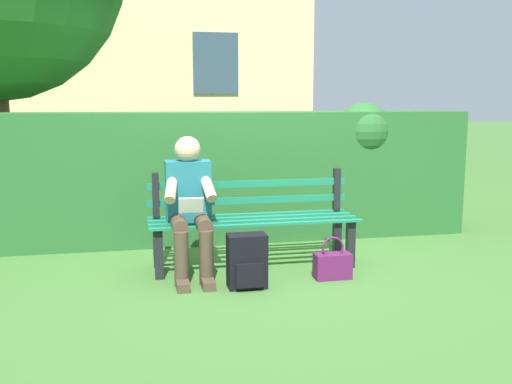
{
  "coord_description": "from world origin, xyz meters",
  "views": [
    {
      "loc": [
        0.99,
        4.92,
        1.49
      ],
      "look_at": [
        0.0,
        0.1,
        0.7
      ],
      "focal_mm": 40.76,
      "sensor_mm": 36.0,
      "label": 1
    }
  ],
  "objects_px": {
    "handbag": "(333,265)",
    "backpack": "(247,262)",
    "park_bench": "(252,219)",
    "person_seated": "(190,203)"
  },
  "relations": [
    {
      "from": "handbag",
      "to": "backpack",
      "type": "bearing_deg",
      "value": 6.37
    },
    {
      "from": "person_seated",
      "to": "backpack",
      "type": "height_order",
      "value": "person_seated"
    },
    {
      "from": "park_bench",
      "to": "person_seated",
      "type": "height_order",
      "value": "person_seated"
    },
    {
      "from": "handbag",
      "to": "park_bench",
      "type": "bearing_deg",
      "value": -42.18
    },
    {
      "from": "backpack",
      "to": "park_bench",
      "type": "bearing_deg",
      "value": -105.11
    },
    {
      "from": "backpack",
      "to": "handbag",
      "type": "xyz_separation_m",
      "value": [
        -0.74,
        -0.08,
        -0.09
      ]
    },
    {
      "from": "person_seated",
      "to": "handbag",
      "type": "relative_size",
      "value": 3.28
    },
    {
      "from": "person_seated",
      "to": "backpack",
      "type": "relative_size",
      "value": 2.72
    },
    {
      "from": "backpack",
      "to": "handbag",
      "type": "distance_m",
      "value": 0.75
    },
    {
      "from": "backpack",
      "to": "handbag",
      "type": "bearing_deg",
      "value": -173.63
    }
  ]
}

